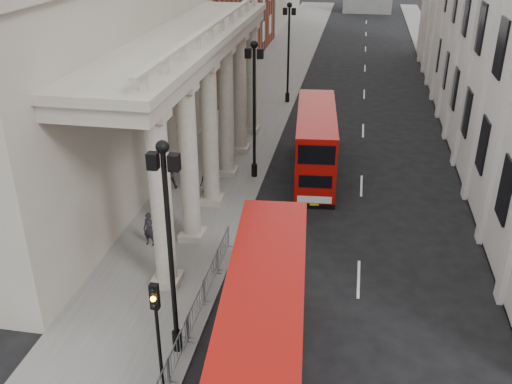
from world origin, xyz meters
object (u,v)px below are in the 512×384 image
(pedestrian_a, at_px, (149,229))
(pedestrian_b, at_px, (169,174))
(lamp_post_mid, at_px, (254,102))
(traffic_light, at_px, (156,319))
(bus_near, at_px, (265,327))
(lamp_post_north, at_px, (289,46))
(pedestrian_c, at_px, (208,182))
(lamp_post_south, at_px, (169,238))
(bus_far, at_px, (315,142))

(pedestrian_a, relative_size, pedestrian_b, 0.92)
(lamp_post_mid, xyz_separation_m, traffic_light, (0.10, -18.02, -1.80))
(lamp_post_mid, height_order, bus_near, lamp_post_mid)
(lamp_post_north, xyz_separation_m, pedestrian_c, (-2.10, -19.33, -3.83))
(traffic_light, relative_size, pedestrian_a, 2.50)
(bus_near, xyz_separation_m, pedestrian_c, (-5.55, 13.52, -1.25))
(pedestrian_b, height_order, pedestrian_c, pedestrian_c)
(lamp_post_north, height_order, bus_near, lamp_post_north)
(pedestrian_b, xyz_separation_m, pedestrian_c, (2.53, -0.75, 0.03))
(bus_near, bearing_deg, pedestrian_c, 107.47)
(lamp_post_south, bearing_deg, bus_far, 78.10)
(traffic_light, relative_size, bus_far, 0.44)
(lamp_post_north, xyz_separation_m, traffic_light, (0.10, -34.02, -1.80))
(pedestrian_b, bearing_deg, pedestrian_a, 78.54)
(lamp_post_south, height_order, bus_far, lamp_post_south)
(bus_near, bearing_deg, lamp_post_south, 161.32)
(traffic_light, xyz_separation_m, pedestrian_c, (-2.20, 14.69, -2.03))
(bus_near, height_order, pedestrian_b, bus_near)
(lamp_post_south, distance_m, traffic_light, 2.71)
(bus_far, height_order, pedestrian_c, bus_far)
(lamp_post_south, height_order, lamp_post_mid, same)
(pedestrian_c, bearing_deg, bus_near, -41.47)
(bus_far, bearing_deg, pedestrian_b, -160.41)
(pedestrian_a, bearing_deg, lamp_post_north, 89.76)
(lamp_post_south, bearing_deg, lamp_post_north, 90.00)
(bus_far, height_order, pedestrian_b, bus_far)
(bus_near, xyz_separation_m, pedestrian_b, (-8.08, 14.27, -1.28))
(bus_near, relative_size, pedestrian_a, 6.10)
(traffic_light, relative_size, pedestrian_b, 2.31)
(pedestrian_c, bearing_deg, bus_far, 64.47)
(lamp_post_mid, bearing_deg, traffic_light, -89.68)
(lamp_post_south, xyz_separation_m, bus_near, (3.44, -0.85, -2.58))
(lamp_post_north, relative_size, bus_far, 0.85)
(pedestrian_c, bearing_deg, pedestrian_b, -170.24)
(pedestrian_b, bearing_deg, lamp_post_north, -124.97)
(lamp_post_mid, relative_size, traffic_light, 1.93)
(lamp_post_north, distance_m, pedestrian_b, 19.54)
(lamp_post_north, xyz_separation_m, bus_far, (3.62, -14.82, -2.75))
(lamp_post_south, xyz_separation_m, lamp_post_mid, (0.00, 16.00, 0.00))
(bus_far, distance_m, pedestrian_a, 12.51)
(lamp_post_north, relative_size, pedestrian_a, 4.83)
(pedestrian_a, bearing_deg, traffic_light, -60.06)
(bus_near, distance_m, bus_far, 18.03)
(lamp_post_south, height_order, traffic_light, lamp_post_south)
(lamp_post_mid, relative_size, bus_far, 0.85)
(traffic_light, bearing_deg, lamp_post_south, 92.84)
(lamp_post_south, height_order, pedestrian_c, lamp_post_south)
(bus_far, distance_m, pedestrian_c, 7.37)
(bus_near, height_order, pedestrian_a, bus_near)
(traffic_light, bearing_deg, lamp_post_mid, 90.32)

